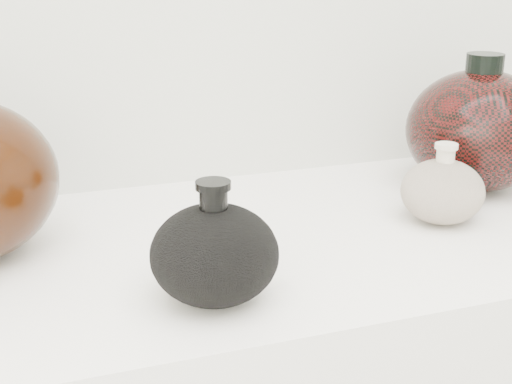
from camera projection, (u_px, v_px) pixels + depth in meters
name	position (u px, v px, depth m)	size (l,w,h in m)	color
black_gourd_vase	(215.00, 253.00, 0.73)	(0.15, 0.15, 0.13)	black
cream_gourd_vase	(442.00, 191.00, 0.95)	(0.14, 0.14, 0.11)	#C3B89A
right_round_pot	(478.00, 130.00, 1.06)	(0.27, 0.27, 0.20)	black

